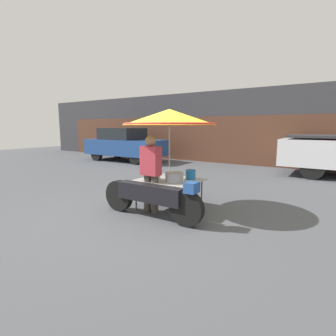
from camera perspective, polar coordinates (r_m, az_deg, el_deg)
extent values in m
plane|color=#4C4F54|center=(5.17, -5.03, -10.20)|extent=(36.00, 36.00, 0.00)
cube|color=#38383D|center=(13.07, 19.98, 8.35)|extent=(28.00, 2.00, 3.36)
cube|color=#563323|center=(12.08, 18.70, 5.62)|extent=(23.80, 0.06, 2.18)
cylinder|color=black|center=(4.54, 4.06, -8.80)|extent=(0.62, 0.14, 0.62)
cylinder|color=black|center=(5.44, -10.59, -5.91)|extent=(0.62, 0.14, 0.62)
cube|color=black|center=(4.90, -3.98, -5.49)|extent=(1.38, 0.24, 0.32)
cube|color=#234C93|center=(4.39, 5.17, -4.26)|extent=(0.20, 0.24, 0.18)
cylinder|color=black|center=(5.74, 1.98, -5.31)|extent=(0.56, 0.14, 0.56)
cylinder|color=#515156|center=(4.85, 2.73, -7.78)|extent=(0.03, 0.03, 0.60)
cylinder|color=#515156|center=(5.60, 7.33, -5.55)|extent=(0.03, 0.03, 0.60)
cylinder|color=#515156|center=(5.44, -6.97, -5.98)|extent=(0.03, 0.03, 0.60)
cylinder|color=#515156|center=(6.12, -1.64, -4.24)|extent=(0.03, 0.03, 0.60)
cube|color=#B2B2B7|center=(5.41, 0.29, -2.65)|extent=(1.24, 1.04, 0.02)
cylinder|color=#B2B2B7|center=(5.32, 0.30, 3.32)|extent=(0.03, 0.03, 1.11)
cone|color=yellow|center=(5.30, 0.30, 11.01)|extent=(1.88, 1.88, 0.32)
torus|color=red|center=(5.30, 0.30, 9.52)|extent=(1.84, 1.84, 0.05)
cylinder|color=silver|center=(5.40, -3.25, -1.71)|extent=(0.30, 0.30, 0.16)
cylinder|color=#939399|center=(5.14, 1.39, -2.04)|extent=(0.36, 0.36, 0.19)
cylinder|color=silver|center=(5.60, 0.91, -1.66)|extent=(0.28, 0.28, 0.09)
cylinder|color=#1E6BB2|center=(5.46, 4.94, -1.41)|extent=(0.21, 0.21, 0.20)
cylinder|color=#4C473D|center=(5.29, -4.50, -5.48)|extent=(0.14, 0.14, 0.76)
cylinder|color=#4C473D|center=(5.18, -2.92, -5.76)|extent=(0.14, 0.14, 0.76)
cube|color=#C13847|center=(5.11, -3.79, 1.58)|extent=(0.38, 0.22, 0.57)
sphere|color=#A87A5B|center=(5.07, -3.83, 5.91)|extent=(0.20, 0.20, 0.20)
cylinder|color=black|center=(11.97, -7.06, 2.29)|extent=(0.64, 0.20, 0.64)
cylinder|color=black|center=(13.15, -2.80, 2.94)|extent=(0.64, 0.20, 0.64)
cylinder|color=black|center=(13.76, -15.26, 2.90)|extent=(0.64, 0.20, 0.64)
cylinder|color=black|center=(14.80, -10.88, 3.45)|extent=(0.64, 0.20, 0.64)
cube|color=navy|center=(13.34, -9.21, 4.54)|extent=(4.14, 1.78, 0.75)
cube|color=#1E2328|center=(13.45, -9.94, 7.36)|extent=(1.99, 1.57, 0.56)
cylinder|color=black|center=(9.71, 28.91, -0.01)|extent=(0.74, 0.24, 0.74)
cylinder|color=black|center=(11.34, 29.57, 1.07)|extent=(0.74, 0.24, 0.74)
cube|color=#2D2D33|center=(10.42, 32.68, 5.80)|extent=(2.83, 1.86, 0.08)
cylinder|color=gray|center=(16.43, -14.10, 3.18)|extent=(0.43, 0.43, 0.25)
sphere|color=#388442|center=(16.39, -14.16, 4.78)|extent=(0.79, 0.79, 0.79)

